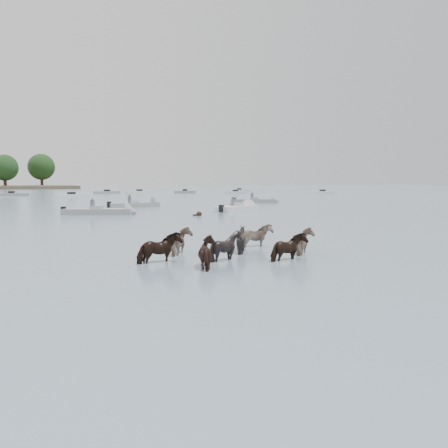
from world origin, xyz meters
name	(u,v)px	position (x,y,z in m)	size (l,w,h in m)	color
ground	(214,257)	(0.00, 0.00, 0.00)	(400.00, 400.00, 0.00)	slate
pony_herd	(233,247)	(0.63, -0.31, 0.36)	(7.09, 4.47, 1.29)	black
swimming_pony	(198,214)	(6.21, 18.25, 0.10)	(0.72, 0.44, 0.44)	black
motorboat_b	(108,212)	(-0.11, 22.33, 0.22)	(6.10, 3.66, 1.92)	gray
motorboat_c	(141,205)	(4.76, 31.48, 0.23)	(5.86, 2.45, 1.92)	gray
motorboat_d	(241,208)	(12.00, 22.53, 0.23)	(5.49, 4.34, 1.92)	silver
motorboat_e	(261,201)	(20.25, 33.99, 0.23)	(5.58, 3.79, 1.92)	gray
distant_flotilla	(58,194)	(-0.69, 73.07, 0.26)	(106.76, 28.68, 0.93)	silver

